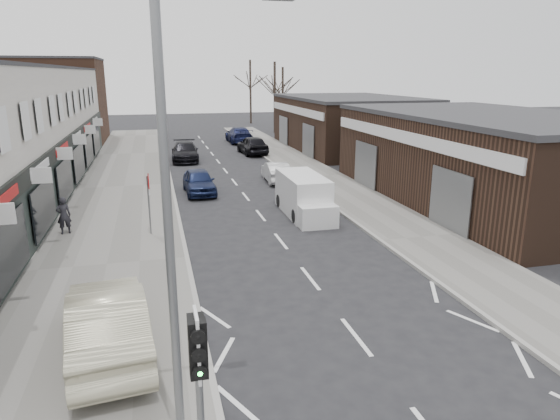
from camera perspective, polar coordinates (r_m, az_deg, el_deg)
ground at (r=12.18m, az=12.49°, el=-18.45°), size 160.00×160.00×0.00m
pavement_left at (r=31.70m, az=-17.38°, el=2.54°), size 5.50×64.00×0.12m
pavement_right at (r=33.37m, az=4.57°, el=3.81°), size 3.50×64.00×0.12m
brick_block_far at (r=54.70m, az=-23.83°, el=11.24°), size 8.00×10.00×8.00m
right_unit_near at (r=29.10m, az=22.66°, el=5.36°), size 10.00×18.00×4.50m
right_unit_far at (r=46.53m, az=7.82°, el=9.71°), size 10.00×16.00×4.50m
tree_far_a at (r=58.98m, az=-0.59°, el=8.81°), size 3.60×3.60×8.00m
tree_far_b at (r=65.37m, az=0.30°, el=9.45°), size 3.60×3.60×7.50m
tree_far_c at (r=70.54m, az=-3.34°, el=9.86°), size 3.60×3.60×8.50m
traffic_light at (r=8.16m, az=-9.35°, el=-16.59°), size 0.28×0.60×3.10m
street_lamp at (r=8.41m, az=-11.60°, el=0.68°), size 2.23×0.22×8.00m
warning_sign at (r=21.42m, az=-14.78°, el=2.70°), size 0.12×0.80×2.70m
white_van at (r=24.36m, az=2.72°, el=1.59°), size 1.79×5.01×1.95m
sedan_on_pavement at (r=12.96m, az=-19.10°, el=-11.93°), size 2.32×5.20×1.66m
pedestrian at (r=22.91m, az=-23.48°, el=-0.58°), size 0.67×0.53×1.60m
parked_car_left_a at (r=29.12m, az=-9.25°, el=3.24°), size 1.77×4.15×1.40m
parked_car_left_b at (r=40.42m, az=-10.81°, el=6.57°), size 2.30×5.13×1.46m
parked_car_right_a at (r=31.94m, az=-0.45°, el=4.39°), size 1.54×3.91×1.27m
parked_car_right_b at (r=43.10m, az=-3.16°, el=7.44°), size 2.21×4.78×1.59m
parked_car_right_c at (r=50.64m, az=-4.72°, el=8.57°), size 2.19×5.36×1.55m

